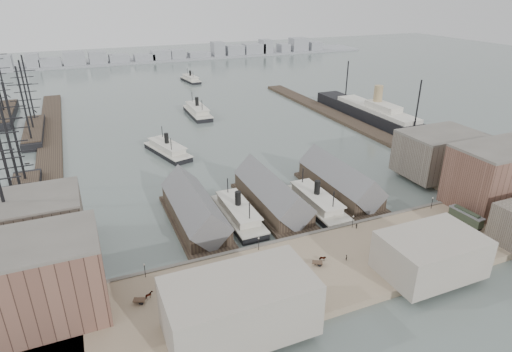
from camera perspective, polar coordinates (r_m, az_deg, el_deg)
name	(u,v)px	position (r m, az deg, el deg)	size (l,w,h in m)	color
ground	(296,232)	(128.53, 5.29, -7.47)	(900.00, 900.00, 0.00)	#515D59
quay	(332,267)	(113.82, 10.13, -11.81)	(180.00, 30.00, 2.00)	#8A765C
seawall	(304,238)	(124.09, 6.45, -8.16)	(180.00, 1.20, 2.30)	#59544C
west_wharf	(50,152)	(207.14, -25.79, 2.94)	(10.00, 220.00, 1.60)	#2D231C
east_wharf	(345,120)	(237.04, 11.84, 7.31)	(10.00, 180.00, 1.60)	#2D231C
ferry_shed_west	(194,210)	(131.64, -8.23, -4.49)	(14.00, 42.00, 12.60)	#2D231C
ferry_shed_center	(272,195)	(139.42, 2.12, -2.53)	(14.00, 42.00, 12.60)	#2D231C
ferry_shed_east	(340,182)	(151.32, 11.07, -0.76)	(14.00, 42.00, 12.60)	#2D231C
warehouse_west_front	(22,285)	(102.06, -28.78, -12.64)	(32.00, 18.00, 18.00)	brown
warehouse_west_back	(31,225)	(128.72, -27.79, -5.76)	(26.00, 20.00, 14.00)	#60564C
warehouse_east_front	(499,177)	(156.15, 29.62, -0.07)	(30.00, 18.00, 19.00)	brown
warehouse_east_back	(439,154)	(174.19, 23.16, 2.77)	(28.00, 20.00, 15.00)	#60564C
street_bldg_center	(431,254)	(114.32, 22.26, -9.63)	(24.00, 16.00, 10.00)	gray
street_bldg_west	(240,306)	(89.97, -2.20, -16.92)	(30.00, 16.00, 12.00)	gray
lamp_post_far_w	(145,268)	(108.74, -14.64, -11.79)	(0.44, 0.44, 3.92)	black
lamp_post_near_w	(259,241)	(115.05, 0.35, -8.71)	(0.44, 0.44, 3.92)	black
lamp_post_near_e	(353,219)	(128.26, 12.81, -5.66)	(0.44, 0.44, 3.92)	black
lamp_post_far_e	(432,201)	(146.50, 22.46, -3.08)	(0.44, 0.44, 3.92)	black
far_shore	(129,58)	(437.54, -16.63, 14.79)	(500.00, 40.00, 15.72)	gray
ferry_docked_west	(238,213)	(133.27, -2.39, -4.95)	(8.69, 28.96, 10.34)	black
ferry_docked_east	(316,202)	(140.87, 8.04, -3.45)	(8.95, 29.83, 10.65)	black
ferry_open_near	(167,149)	(188.70, -11.72, 3.51)	(16.10, 29.85, 10.21)	black
ferry_open_mid	(197,111)	(244.81, -7.81, 8.57)	(9.67, 31.23, 11.12)	black
ferry_open_far	(191,79)	(336.93, -8.72, 12.67)	(10.46, 25.74, 8.94)	black
sailing_ship_near	(22,211)	(152.33, -28.75, -4.06)	(9.39, 64.72, 38.62)	black
sailing_ship_mid	(34,130)	(235.63, -27.50, 5.43)	(8.77, 50.69, 36.07)	black
sailing_ship_far	(5,113)	(275.33, -30.51, 7.26)	(9.85, 54.72, 40.49)	black
ocean_steamer	(376,115)	(238.62, 15.72, 7.89)	(13.44, 98.21, 19.64)	black
tram	(466,218)	(141.92, 26.18, -5.01)	(3.50, 10.87, 3.81)	black
horse_cart_left	(147,296)	(103.18, -14.35, -15.27)	(4.87, 3.13, 1.71)	black
horse_cart_center	(321,260)	(112.59, 8.62, -11.03)	(4.73, 3.28, 1.46)	black
horse_cart_right	(422,244)	(125.99, 21.23, -8.39)	(4.78, 2.18, 1.67)	black
pedestrian_0	(166,278)	(107.50, -11.88, -13.22)	(0.58, 0.42, 1.58)	black
pedestrian_1	(170,313)	(98.00, -11.44, -17.45)	(0.76, 0.59, 1.57)	black
pedestrian_2	(268,258)	(112.12, 1.64, -10.86)	(1.06, 0.61, 1.65)	black
pedestrian_3	(300,278)	(105.91, 5.87, -13.33)	(1.05, 0.44, 1.78)	black
pedestrian_4	(290,256)	(113.15, 4.52, -10.57)	(0.81, 0.53, 1.66)	black
pedestrian_5	(346,258)	(114.54, 11.97, -10.59)	(0.63, 0.46, 1.72)	black
pedestrian_6	(356,226)	(128.88, 13.23, -6.54)	(0.76, 0.60, 1.57)	black
pedestrian_7	(459,243)	(130.20, 25.43, -8.08)	(1.06, 0.61, 1.64)	black
pedestrian_8	(449,218)	(142.25, 24.38, -5.08)	(1.04, 0.43, 1.78)	black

